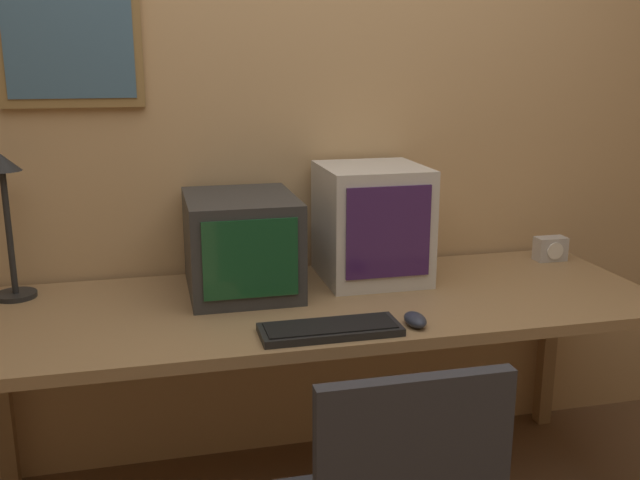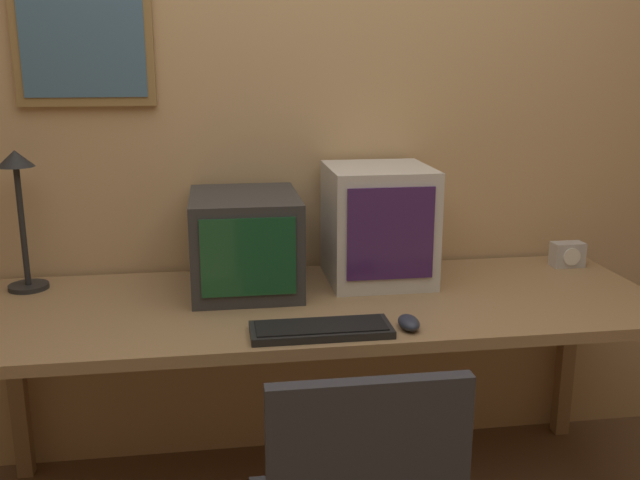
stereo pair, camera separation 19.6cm
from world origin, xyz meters
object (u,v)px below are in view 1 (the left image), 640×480
keyboard_main (330,329)px  desk_clock (550,249)px  desk_lamp (6,203)px  monitor_right (372,223)px  mouse_near_keyboard (415,320)px  monitor_left (241,244)px

keyboard_main → desk_clock: desk_clock is taller
keyboard_main → desk_lamp: size_ratio=0.85×
monitor_right → desk_clock: 0.76m
keyboard_main → desk_lamp: bearing=149.4°
keyboard_main → desk_clock: (1.01, 0.53, 0.03)m
keyboard_main → mouse_near_keyboard: 0.26m
desk_clock → keyboard_main: bearing=-152.3°
monitor_right → keyboard_main: monitor_right is taller
monitor_left → monitor_right: bearing=4.2°
keyboard_main → desk_clock: 1.15m
desk_lamp → keyboard_main: bearing=-30.6°
monitor_right → mouse_near_keyboard: 0.52m
monitor_left → desk_lamp: 0.75m
monitor_right → mouse_near_keyboard: monitor_right is taller
monitor_left → keyboard_main: (0.19, -0.45, -0.15)m
desk_clock → desk_lamp: size_ratio=0.25×
desk_clock → desk_lamp: 1.95m
monitor_left → mouse_near_keyboard: (0.45, -0.45, -0.14)m
mouse_near_keyboard → monitor_right: bearing=88.0°
desk_clock → monitor_left: bearing=-176.0°
monitor_left → monitor_right: (0.46, 0.03, 0.04)m
monitor_left → desk_clock: (1.20, 0.08, -0.12)m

